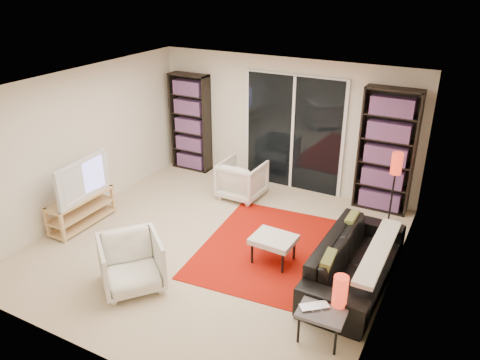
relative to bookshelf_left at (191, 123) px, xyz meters
The scene contains 20 objects.
floor 3.19m from the bookshelf_left, 50.10° to the right, with size 5.00×5.00×0.00m, color beige.
wall_back 1.97m from the bookshelf_left, ahead, with size 5.00×0.02×2.40m, color silver.
wall_front 5.22m from the bookshelf_left, 68.02° to the right, with size 5.00×0.02×2.40m, color silver.
wall_left 2.41m from the bookshelf_left, 103.27° to the right, with size 0.02×5.00×2.40m, color silver.
wall_right 5.03m from the bookshelf_left, 27.66° to the right, with size 0.02×5.00×2.40m, color silver.
ceiling 3.36m from the bookshelf_left, 50.10° to the right, with size 5.00×5.00×0.02m, color white.
sliding_door 2.16m from the bookshelf_left, ahead, with size 1.92×0.08×2.16m.
bookshelf_left is the anchor object (origin of this frame).
bookshelf_right 3.85m from the bookshelf_left, ahead, with size 0.90×0.30×2.10m.
tv_stand 2.91m from the bookshelf_left, 95.40° to the right, with size 0.38×1.18×0.50m.
tv 2.83m from the bookshelf_left, 95.00° to the right, with size 1.13×0.15×0.65m, color black.
rug 3.51m from the bookshelf_left, 37.71° to the right, with size 1.81×2.45×0.01m, color #A61207.
sofa 4.66m from the bookshelf_left, 29.31° to the right, with size 2.15×0.84×0.63m, color black.
armchair_back 1.81m from the bookshelf_left, 24.80° to the right, with size 0.73×0.75×0.68m, color silver.
armchair_front 4.05m from the bookshelf_left, 67.83° to the right, with size 0.75×0.77×0.70m, color silver.
ottoman 3.77m from the bookshelf_left, 38.97° to the right, with size 0.60×0.50×0.40m.
side_table 5.29m from the bookshelf_left, 40.73° to the right, with size 0.54×0.54×0.40m.
laptop 5.29m from the bookshelf_left, 41.87° to the right, with size 0.32×0.21×0.03m, color silver.
table_lamp 5.29m from the bookshelf_left, 38.79° to the right, with size 0.17×0.17×0.37m, color red.
floor_lamp 4.15m from the bookshelf_left, ahead, with size 0.19×0.19×1.26m.
Camera 1 is at (3.14, -5.14, 3.80)m, focal length 35.00 mm.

